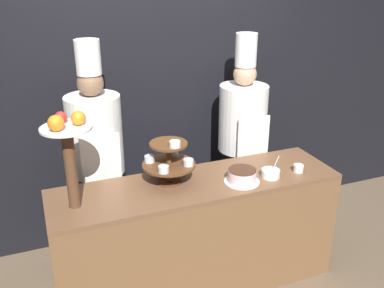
{
  "coord_description": "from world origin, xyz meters",
  "views": [
    {
      "loc": [
        -1.01,
        -2.19,
        2.26
      ],
      "look_at": [
        0.0,
        0.38,
        1.13
      ],
      "focal_mm": 40.0,
      "sensor_mm": 36.0,
      "label": 1
    }
  ],
  "objects": [
    {
      "name": "cup_white",
      "position": [
        0.75,
        0.16,
        0.9
      ],
      "size": [
        0.07,
        0.07,
        0.05
      ],
      "color": "white",
      "rests_on": "buffet_counter"
    },
    {
      "name": "buffet_counter",
      "position": [
        0.0,
        0.28,
        0.44
      ],
      "size": [
        2.05,
        0.55,
        0.88
      ],
      "color": "brown",
      "rests_on": "ground_plane"
    },
    {
      "name": "wall_back",
      "position": [
        0.0,
        1.21,
        1.4
      ],
      "size": [
        10.0,
        0.06,
        2.8
      ],
      "color": "black",
      "rests_on": "ground_plane"
    },
    {
      "name": "tiered_stand",
      "position": [
        -0.18,
        0.33,
        1.05
      ],
      "size": [
        0.37,
        0.37,
        0.34
      ],
      "color": "brown",
      "rests_on": "buffet_counter"
    },
    {
      "name": "chef_center_left",
      "position": [
        0.63,
        0.82,
        0.95
      ],
      "size": [
        0.4,
        0.4,
        1.8
      ],
      "color": "black",
      "rests_on": "ground_plane"
    },
    {
      "name": "fruit_pedestal",
      "position": [
        -0.84,
        0.25,
        1.29
      ],
      "size": [
        0.3,
        0.3,
        0.62
      ],
      "color": "brown",
      "rests_on": "buffet_counter"
    },
    {
      "name": "serving_bowl_near",
      "position": [
        0.52,
        0.16,
        0.91
      ],
      "size": [
        0.13,
        0.13,
        0.16
      ],
      "color": "white",
      "rests_on": "buffet_counter"
    },
    {
      "name": "cake_round",
      "position": [
        0.29,
        0.16,
        0.92
      ],
      "size": [
        0.25,
        0.25,
        0.1
      ],
      "color": "white",
      "rests_on": "buffet_counter"
    },
    {
      "name": "chef_left",
      "position": [
        -0.6,
        0.82,
        0.97
      ],
      "size": [
        0.4,
        0.4,
        1.81
      ],
      "color": "black",
      "rests_on": "ground_plane"
    }
  ]
}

